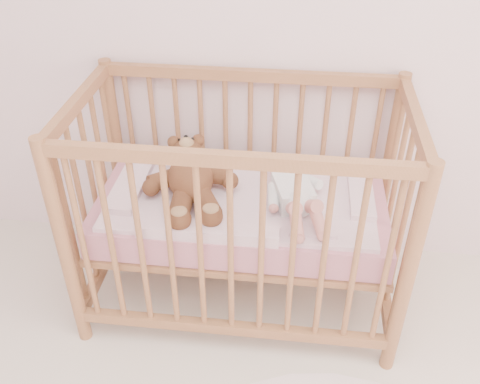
# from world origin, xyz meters

# --- Properties ---
(crib) EXTENTS (1.36, 0.76, 1.00)m
(crib) POSITION_xyz_m (-0.25, 1.60, 0.50)
(crib) COLOR #A96D47
(crib) RESTS_ON floor
(mattress) EXTENTS (1.22, 0.62, 0.13)m
(mattress) POSITION_xyz_m (-0.25, 1.60, 0.49)
(mattress) COLOR pink
(mattress) RESTS_ON crib
(blanket) EXTENTS (1.10, 0.58, 0.06)m
(blanket) POSITION_xyz_m (-0.25, 1.60, 0.56)
(blanket) COLOR #EAA1B8
(blanket) RESTS_ON mattress
(baby) EXTENTS (0.41, 0.59, 0.13)m
(baby) POSITION_xyz_m (-0.04, 1.58, 0.64)
(baby) COLOR white
(baby) RESTS_ON blanket
(teddy_bear) EXTENTS (0.56, 0.68, 0.16)m
(teddy_bear) POSITION_xyz_m (-0.46, 1.58, 0.65)
(teddy_bear) COLOR brown
(teddy_bear) RESTS_ON blanket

